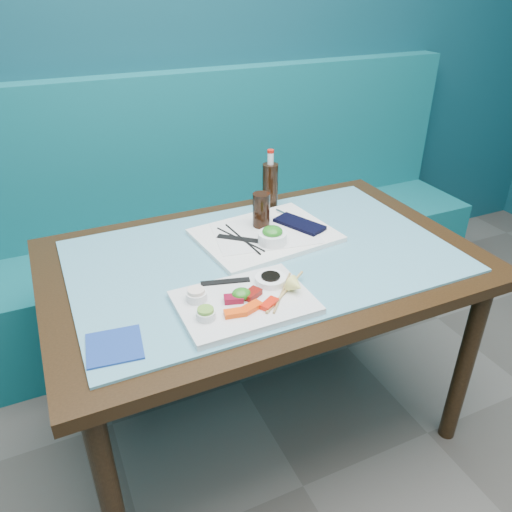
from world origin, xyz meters
name	(u,v)px	position (x,y,z in m)	size (l,w,h in m)	color
booth_bench	(191,245)	(0.00, 2.29, 0.37)	(3.00, 0.56, 1.17)	#106167
dining_table	(263,278)	(0.00, 1.45, 0.67)	(1.40, 0.90, 0.75)	black
glass_top	(263,256)	(0.00, 1.45, 0.75)	(1.22, 0.76, 0.01)	#5799AF
sashimi_plate	(244,303)	(-0.17, 1.22, 0.77)	(0.37, 0.26, 0.02)	silver
salmon_left	(235,313)	(-0.22, 1.16, 0.78)	(0.06, 0.03, 0.01)	#FF490A
salmon_mid	(252,307)	(-0.17, 1.17, 0.78)	(0.06, 0.03, 0.01)	#FF430A
salmon_right	(269,304)	(-0.12, 1.16, 0.78)	(0.06, 0.03, 0.01)	red
tuna_left	(234,299)	(-0.20, 1.22, 0.79)	(0.05, 0.03, 0.02)	maroon
tuna_right	(252,294)	(-0.14, 1.22, 0.79)	(0.06, 0.03, 0.02)	maroon
seaweed_garnish	(241,294)	(-0.17, 1.23, 0.79)	(0.05, 0.05, 0.03)	#28761B
ramekin_wasabi	(206,315)	(-0.29, 1.18, 0.79)	(0.05, 0.05, 0.02)	white
wasabi_fill	(206,310)	(-0.29, 1.18, 0.80)	(0.04, 0.04, 0.01)	#669F33
ramekin_ginger	(196,296)	(-0.29, 1.27, 0.79)	(0.06, 0.06, 0.02)	white
ginger_fill	(196,291)	(-0.29, 1.27, 0.81)	(0.05, 0.05, 0.01)	#F7DDCA
soy_dish	(271,280)	(-0.06, 1.27, 0.79)	(0.09, 0.09, 0.02)	white
soy_fill	(271,276)	(-0.06, 1.27, 0.80)	(0.06, 0.06, 0.01)	black
lemon_wedge	(296,286)	(-0.02, 1.19, 0.80)	(0.05, 0.05, 0.04)	#F1EE72
chopstick_sleeve	(225,282)	(-0.18, 1.32, 0.78)	(0.14, 0.02, 0.00)	black
wooden_chopstick_a	(282,292)	(-0.06, 1.20, 0.78)	(0.01, 0.01, 0.20)	#9F814A
wooden_chopstick_b	(285,291)	(-0.05, 1.20, 0.78)	(0.01, 0.01, 0.23)	tan
serving_tray	(265,235)	(0.06, 1.56, 0.77)	(0.45, 0.34, 0.02)	white
paper_placemat	(265,233)	(0.06, 1.56, 0.78)	(0.35, 0.25, 0.00)	white
seaweed_bowl	(272,238)	(0.05, 1.48, 0.79)	(0.10, 0.10, 0.04)	white
seaweed_salad	(272,231)	(0.05, 1.48, 0.82)	(0.07, 0.07, 0.03)	#227B1C
cola_glass	(261,210)	(0.07, 1.61, 0.84)	(0.06, 0.06, 0.12)	black
navy_pouch	(299,224)	(0.19, 1.56, 0.78)	(0.08, 0.18, 0.01)	black
fork	(284,214)	(0.19, 1.66, 0.78)	(0.01, 0.01, 0.08)	white
black_chopstick_a	(240,239)	(-0.04, 1.55, 0.78)	(0.01, 0.01, 0.23)	black
black_chopstick_b	(242,239)	(-0.03, 1.55, 0.78)	(0.01, 0.01, 0.24)	black
tray_sleeve	(241,239)	(-0.04, 1.55, 0.78)	(0.03, 0.17, 0.00)	black
cola_bottle_body	(270,186)	(0.19, 1.79, 0.84)	(0.06, 0.06, 0.17)	black
cola_bottle_neck	(271,159)	(0.19, 1.79, 0.95)	(0.02, 0.02, 0.05)	white
cola_bottle_cap	(271,151)	(0.19, 1.79, 0.98)	(0.03, 0.03, 0.01)	red
blue_napkin	(114,346)	(-0.53, 1.19, 0.76)	(0.14, 0.14, 0.01)	navy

